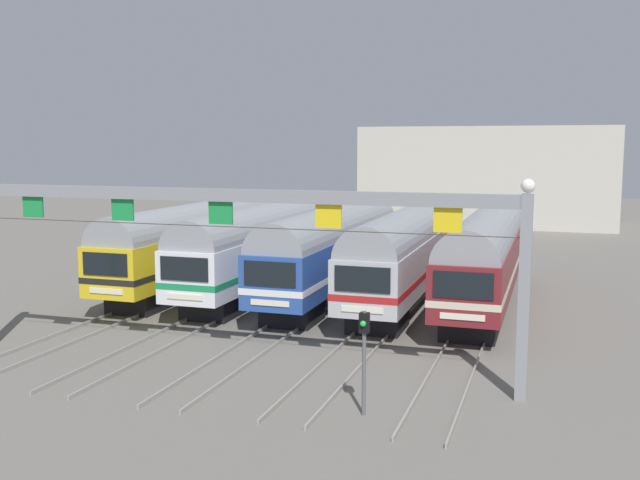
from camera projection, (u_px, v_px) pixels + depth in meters
name	position (u px, v px, depth m)	size (l,w,h in m)	color
ground_plane	(333.00, 295.00, 38.88)	(160.00, 160.00, 0.00)	slate
track_bed	(399.00, 250.00, 54.90)	(17.30, 70.00, 0.15)	gray
commuter_train_yellow	(199.00, 240.00, 40.95)	(2.88, 18.06, 4.77)	gold
commuter_train_white	(264.00, 242.00, 39.74)	(2.88, 18.06, 5.05)	white
commuter_train_blue	(333.00, 246.00, 38.53)	(2.88, 18.06, 5.05)	#284C9E
commuter_train_stainless	(407.00, 249.00, 37.32)	(2.88, 18.06, 5.05)	#B2B5BA
commuter_train_maroon	(486.00, 252.00, 36.10)	(2.88, 18.06, 5.05)	maroon
catenary_gantry	(221.00, 224.00, 25.47)	(21.04, 0.44, 6.97)	gray
yard_signal_mast	(364.00, 343.00, 21.40)	(0.28, 0.35, 3.16)	#59595E
maintenance_building	(487.00, 176.00, 73.30)	(24.45, 10.00, 9.72)	beige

